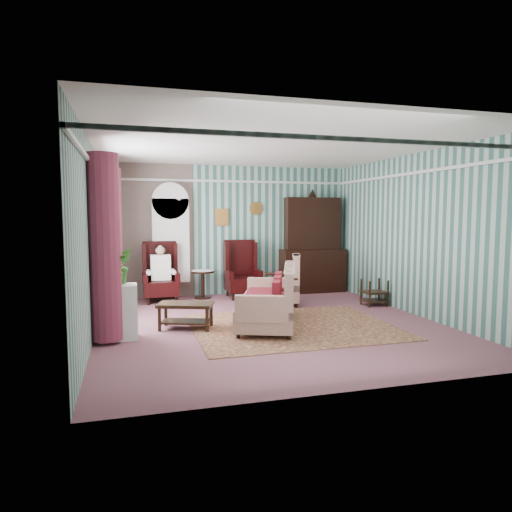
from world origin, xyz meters
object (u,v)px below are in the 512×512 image
object	(u,v)px
wingback_right	(243,269)
nest_table	(374,292)
floral_armchair	(281,278)
sofa	(267,295)
dresser_hutch	(313,242)
wingback_left	(161,272)
bookcase	(171,247)
plant_stand	(118,312)
seated_woman	(161,274)
coffee_table	(186,316)
round_side_table	(203,285)

from	to	relation	value
wingback_right	nest_table	bearing A→B (deg)	-33.75
floral_armchair	sofa	bearing A→B (deg)	173.42
dresser_hutch	wingback_left	distance (m)	3.55
bookcase	wingback_left	size ratio (longest dim) A/B	1.79
plant_stand	seated_woman	bearing A→B (deg)	73.78
bookcase	sofa	world-z (taller)	bookcase
seated_woman	nest_table	bearing A→B (deg)	-20.85
wingback_right	plant_stand	bearing A→B (deg)	-132.84
sofa	floral_armchair	bearing A→B (deg)	-5.80
dresser_hutch	floral_armchair	world-z (taller)	dresser_hutch
bookcase	floral_armchair	bearing A→B (deg)	-33.17
coffee_table	round_side_table	bearing A→B (deg)	75.12
dresser_hutch	seated_woman	bearing A→B (deg)	-175.59
seated_woman	nest_table	size ratio (longest dim) A/B	2.19
bookcase	plant_stand	distance (m)	3.39
round_side_table	nest_table	size ratio (longest dim) A/B	1.11
nest_table	bookcase	bearing A→B (deg)	153.08
wingback_right	sofa	bearing A→B (deg)	-94.99
seated_woman	plant_stand	world-z (taller)	seated_woman
floral_armchair	round_side_table	bearing A→B (deg)	71.35
plant_stand	coffee_table	world-z (taller)	plant_stand
plant_stand	floral_armchair	world-z (taller)	floral_armchair
bookcase	dresser_hutch	xyz separation A→B (m)	(3.25, -0.12, 0.06)
round_side_table	floral_armchair	xyz separation A→B (m)	(1.40, -1.10, 0.24)
floral_armchair	coffee_table	size ratio (longest dim) A/B	1.27
dresser_hutch	plant_stand	bearing A→B (deg)	-144.92
round_side_table	wingback_left	bearing A→B (deg)	-170.54
wingback_left	seated_woman	world-z (taller)	wingback_left
bookcase	plant_stand	bearing A→B (deg)	-108.49
seated_woman	round_side_table	world-z (taller)	seated_woman
bookcase	wingback_left	bearing A→B (deg)	-122.66
sofa	bookcase	bearing A→B (deg)	44.00
dresser_hutch	round_side_table	distance (m)	2.75
bookcase	floral_armchair	world-z (taller)	bookcase
dresser_hutch	coffee_table	size ratio (longest dim) A/B	2.78
dresser_hutch	sofa	size ratio (longest dim) A/B	1.20
dresser_hutch	plant_stand	xyz separation A→B (m)	(-4.30, -3.02, -0.78)
wingback_right	floral_armchair	size ratio (longest dim) A/B	1.16
plant_stand	sofa	size ratio (longest dim) A/B	0.41
seated_woman	round_side_table	xyz separation A→B (m)	(0.90, 0.15, -0.29)
wingback_right	seated_woman	bearing A→B (deg)	180.00
nest_table	coffee_table	distance (m)	3.95
sofa	dresser_hutch	bearing A→B (deg)	-14.91
wingback_right	round_side_table	distance (m)	0.92
bookcase	seated_woman	bearing A→B (deg)	-122.66
dresser_hutch	plant_stand	size ratio (longest dim) A/B	2.95
round_side_table	sofa	bearing A→B (deg)	-76.75
dresser_hutch	coffee_table	distance (m)	4.35
wingback_left	sofa	distance (m)	2.95
seated_woman	wingback_left	bearing A→B (deg)	0.00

